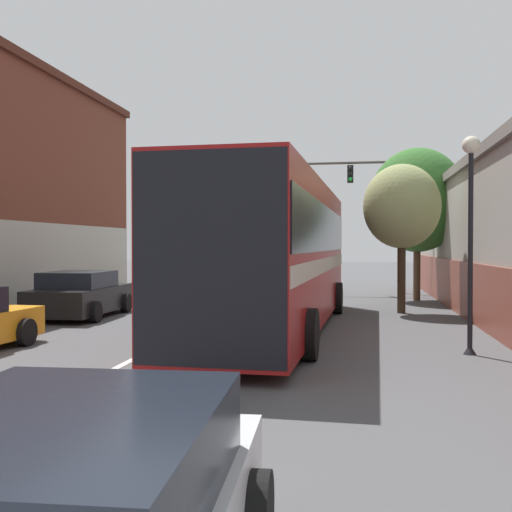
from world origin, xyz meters
name	(u,v)px	position (x,y,z in m)	size (l,w,h in m)	color
lane_center_line	(200,325)	(0.00, 16.05, 0.00)	(0.14, 44.09, 0.01)	silver
bus	(277,249)	(2.20, 15.50, 2.09)	(3.20, 12.93, 3.74)	maroon
parked_car_left_near	(203,275)	(-3.82, 31.01, 0.60)	(2.09, 4.64, 1.25)	silver
parked_car_left_far	(81,295)	(-4.07, 17.23, 0.67)	(2.29, 4.28, 1.40)	black
traffic_signal_gantry	(350,194)	(3.95, 28.08, 4.57)	(7.91, 0.36, 6.29)	#514C47
street_lamp	(471,218)	(6.48, 12.65, 2.75)	(0.35, 0.35, 4.38)	black
street_tree_near	(402,207)	(5.67, 19.93, 3.42)	(2.47, 2.22, 4.81)	#3D2D1E
street_tree_far	(417,200)	(6.61, 24.53, 3.97)	(3.74, 3.36, 6.03)	brown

